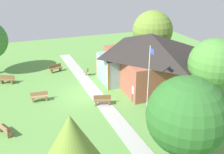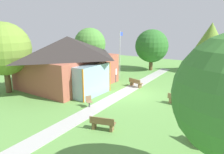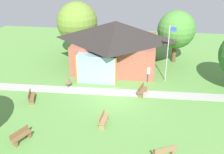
% 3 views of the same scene
% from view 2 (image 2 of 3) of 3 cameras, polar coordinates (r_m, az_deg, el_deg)
% --- Properties ---
extents(ground_plane, '(44.00, 44.00, 0.00)m').
position_cam_2_polar(ground_plane, '(18.88, 5.80, -4.66)').
color(ground_plane, '#609947').
extents(pavilion, '(9.34, 8.71, 5.01)m').
position_cam_2_polar(pavilion, '(21.41, -11.77, 4.51)').
color(pavilion, '#A35642').
rests_on(pavilion, ground_plane).
extents(footpath, '(25.49, 2.23, 0.03)m').
position_cam_2_polar(footpath, '(19.28, 3.44, -4.17)').
color(footpath, '#ADADA8').
rests_on(footpath, ground_plane).
extents(flagpole, '(0.64, 0.08, 5.48)m').
position_cam_2_polar(flagpole, '(23.82, 2.22, 6.72)').
color(flagpole, silver).
rests_on(flagpole, ground_plane).
extents(bench_front_left, '(1.03, 1.55, 0.84)m').
position_cam_2_polar(bench_front_left, '(11.93, 23.37, -15.11)').
color(bench_front_left, brown).
rests_on(bench_front_left, ground_plane).
extents(bench_mid_left, '(0.86, 1.56, 0.84)m').
position_cam_2_polar(bench_mid_left, '(12.40, -2.63, -12.77)').
color(bench_mid_left, brown).
rests_on(bench_mid_left, ground_plane).
extents(bench_front_center, '(0.56, 1.53, 0.84)m').
position_cam_2_polar(bench_front_center, '(16.97, 17.62, -5.97)').
color(bench_front_center, '#9E7A51').
rests_on(bench_front_center, ground_plane).
extents(bench_front_right, '(1.54, 1.08, 0.84)m').
position_cam_2_polar(bench_front_right, '(20.58, 28.58, -3.58)').
color(bench_front_right, olive).
rests_on(bench_front_right, ground_plane).
extents(bench_rear_near_path, '(0.84, 1.56, 0.84)m').
position_cam_2_polar(bench_rear_near_path, '(20.97, 6.50, -1.65)').
color(bench_rear_near_path, brown).
rests_on(bench_rear_near_path, ground_plane).
extents(patio_chair_west, '(0.61, 0.61, 0.86)m').
position_cam_2_polar(patio_chair_west, '(15.78, -6.36, -6.83)').
color(patio_chair_west, '#8C6B4C').
rests_on(patio_chair_west, ground_plane).
extents(visitor_near_flagpole, '(0.34, 0.34, 1.74)m').
position_cam_2_polar(visitor_near_flagpole, '(22.53, 0.94, 1.14)').
color(visitor_near_flagpole, '#2D3347').
rests_on(visitor_near_flagpole, ground_plane).
extents(tree_far_east, '(4.77, 4.77, 6.48)m').
position_cam_2_polar(tree_far_east, '(29.90, 25.62, 9.30)').
color(tree_far_east, brown).
rests_on(tree_far_east, ground_plane).
extents(tree_behind_pavilion_right, '(4.12, 4.12, 5.82)m').
position_cam_2_polar(tree_behind_pavilion_right, '(27.65, -6.11, 9.10)').
color(tree_behind_pavilion_right, brown).
rests_on(tree_behind_pavilion_right, ground_plane).
extents(tree_east_hedge, '(4.50, 4.50, 5.62)m').
position_cam_2_polar(tree_east_hedge, '(29.04, 10.90, 8.40)').
color(tree_east_hedge, brown).
rests_on(tree_east_hedge, ground_plane).
extents(tree_behind_pavilion_left, '(4.73, 4.73, 6.39)m').
position_cam_2_polar(tree_behind_pavilion_left, '(20.76, -27.70, 6.86)').
color(tree_behind_pavilion_left, brown).
rests_on(tree_behind_pavilion_left, ground_plane).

